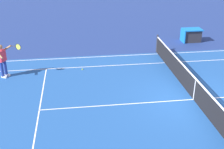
# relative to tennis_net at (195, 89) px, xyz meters

# --- Properties ---
(ground_plane) EXTENTS (60.00, 60.00, 0.00)m
(ground_plane) POSITION_rel_tennis_net_xyz_m (0.00, 0.00, -0.49)
(ground_plane) COLOR navy
(court_slab) EXTENTS (24.20, 11.40, 0.00)m
(court_slab) POSITION_rel_tennis_net_xyz_m (0.00, 0.00, -0.49)
(court_slab) COLOR #1E4C93
(court_slab) RESTS_ON ground_plane
(court_line_markings) EXTENTS (23.85, 11.05, 0.01)m
(court_line_markings) POSITION_rel_tennis_net_xyz_m (0.00, 0.00, -0.49)
(court_line_markings) COLOR white
(court_line_markings) RESTS_ON ground_plane
(tennis_net) EXTENTS (0.10, 11.70, 1.08)m
(tennis_net) POSITION_rel_tennis_net_xyz_m (0.00, 0.00, 0.00)
(tennis_net) COLOR #2D2D33
(tennis_net) RESTS_ON ground_plane
(tennis_player_near) EXTENTS (1.19, 0.75, 1.70)m
(tennis_player_near) POSITION_rel_tennis_net_xyz_m (8.33, -3.44, 0.44)
(tennis_player_near) COLOR navy
(tennis_player_near) RESTS_ON ground_plane
(tennis_ball) EXTENTS (0.07, 0.07, 0.07)m
(tennis_ball) POSITION_rel_tennis_net_xyz_m (4.53, -3.75, -0.46)
(tennis_ball) COLOR #CCE01E
(tennis_ball) RESTS_ON ground_plane
(equipment_cart_tarped) EXTENTS (1.25, 0.84, 0.85)m
(equipment_cart_tarped) POSITION_rel_tennis_net_xyz_m (-2.78, -7.48, -0.05)
(equipment_cart_tarped) COLOR #2D2D33
(equipment_cart_tarped) RESTS_ON ground_plane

